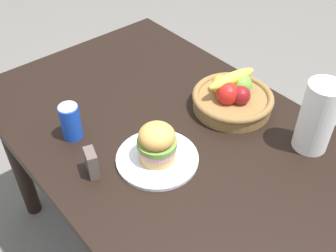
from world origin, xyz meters
TOP-DOWN VIEW (x-y plane):
  - ground_plane at (0.00, 0.00)m, footprint 8.00×8.00m
  - dining_table at (0.00, 0.00)m, footprint 1.40×0.90m
  - plate at (0.08, -0.12)m, footprint 0.26×0.26m
  - sandwich at (0.08, -0.12)m, footprint 0.12×0.12m
  - soda_can at (-0.19, -0.27)m, footprint 0.07×0.07m
  - fruit_basket at (0.05, 0.25)m, footprint 0.29×0.29m
  - paper_towel_roll at (0.35, 0.30)m, footprint 0.11×0.11m
  - napkin_holder at (0.00, -0.30)m, footprint 0.07×0.05m

SIDE VIEW (x-z plane):
  - ground_plane at x=0.00m, z-range 0.00..0.00m
  - dining_table at x=0.00m, z-range 0.27..1.02m
  - plate at x=0.08m, z-range 0.75..0.76m
  - napkin_holder at x=0.00m, z-range 0.75..0.84m
  - fruit_basket at x=0.05m, z-range 0.73..0.86m
  - soda_can at x=-0.19m, z-range 0.75..0.88m
  - sandwich at x=0.08m, z-range 0.76..0.89m
  - paper_towel_roll at x=0.35m, z-range 0.75..0.99m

